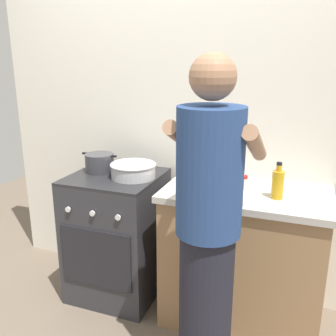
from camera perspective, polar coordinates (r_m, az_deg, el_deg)
ground at (r=2.77m, az=-1.97°, el=-20.87°), size 6.00×6.00×0.00m
back_wall at (r=2.65m, az=5.98°, el=7.04°), size 3.20×0.10×2.50m
countertop at (r=2.52m, az=11.24°, el=-13.01°), size 1.00×0.60×0.90m
stove_range at (r=2.78m, az=-7.66°, el=-9.98°), size 0.60×0.62×0.90m
pot at (r=2.69m, az=-10.32°, el=0.79°), size 0.27×0.20×0.13m
mixing_bowl at (r=2.53m, az=-5.29°, el=-0.27°), size 0.31×0.31×0.10m
utensil_crock at (r=2.50m, az=8.15°, el=0.64°), size 0.10×0.10×0.33m
spice_bottle at (r=2.34m, az=11.46°, el=-2.20°), size 0.04×0.04×0.09m
oil_bottle at (r=2.22m, az=16.28°, el=-2.31°), size 0.07×0.07×0.21m
person at (r=1.79m, az=6.05°, el=-10.75°), size 0.41×0.50×1.70m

